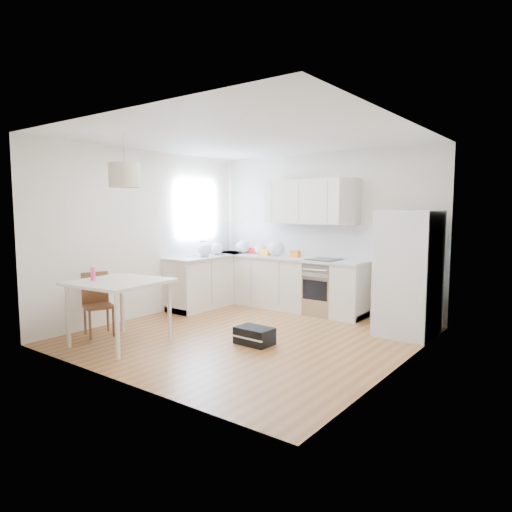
{
  "coord_description": "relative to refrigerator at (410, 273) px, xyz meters",
  "views": [
    {
      "loc": [
        3.79,
        -4.88,
        1.77
      ],
      "look_at": [
        -0.17,
        0.4,
        1.07
      ],
      "focal_mm": 32.0,
      "sensor_mm": 36.0,
      "label": 1
    }
  ],
  "objects": [
    {
      "name": "counter_back",
      "position": [
        -2.34,
        0.37,
        0.03
      ],
      "size": [
        3.02,
        0.64,
        0.04
      ],
      "primitive_type": "cube",
      "color": "#B7B9BC",
      "rests_on": "cabinets_back"
    },
    {
      "name": "grocery_bag_a",
      "position": [
        -3.27,
        0.37,
        0.17
      ],
      "size": [
        0.28,
        0.23,
        0.25
      ],
      "primitive_type": "ellipsoid",
      "color": "silver",
      "rests_on": "counter_back"
    },
    {
      "name": "wall_back",
      "position": [
        -1.74,
        0.67,
        0.48
      ],
      "size": [
        4.2,
        0.0,
        4.2
      ],
      "primitive_type": "plane",
      "rotation": [
        1.57,
        0.0,
        0.0
      ],
      "color": "silver",
      "rests_on": "floor"
    },
    {
      "name": "dining_chair",
      "position": [
        -3.43,
        -2.64,
        -0.43
      ],
      "size": [
        0.47,
        0.47,
        0.87
      ],
      "primitive_type": null,
      "rotation": [
        0.0,
        0.0,
        -0.37
      ],
      "color": "#523318",
      "rests_on": "floor"
    },
    {
      "name": "backsplash_left",
      "position": [
        -3.84,
        -0.23,
        0.34
      ],
      "size": [
        0.01,
        1.8,
        0.58
      ],
      "primitive_type": "cube",
      "color": "white",
      "rests_on": "wall_left"
    },
    {
      "name": "sink",
      "position": [
        -3.54,
        -0.28,
        0.05
      ],
      "size": [
        0.5,
        0.8,
        0.16
      ],
      "primitive_type": null,
      "color": "#B8BBBD",
      "rests_on": "counter_left"
    },
    {
      "name": "counter_left",
      "position": [
        -3.54,
        -0.23,
        0.03
      ],
      "size": [
        0.64,
        1.82,
        0.04
      ],
      "primitive_type": "cube",
      "color": "#B7B9BC",
      "rests_on": "cabinets_left"
    },
    {
      "name": "grocery_bag_e",
      "position": [
        -3.52,
        -0.4,
        0.16
      ],
      "size": [
        0.25,
        0.21,
        0.23
      ],
      "primitive_type": "ellipsoid",
      "color": "silver",
      "rests_on": "counter_left"
    },
    {
      "name": "upper_cabinets",
      "position": [
        -1.89,
        0.51,
        1.01
      ],
      "size": [
        1.7,
        0.32,
        0.75
      ],
      "primitive_type": "cube",
      "color": "silver",
      "rests_on": "wall_back"
    },
    {
      "name": "grocery_bag_c",
      "position": [
        -2.51,
        0.38,
        0.19
      ],
      "size": [
        0.31,
        0.26,
        0.28
      ],
      "primitive_type": "ellipsoid",
      "color": "silver",
      "rests_on": "counter_back"
    },
    {
      "name": "refrigerator",
      "position": [
        0.0,
        0.0,
        0.0
      ],
      "size": [
        0.84,
        0.88,
        1.74
      ],
      "primitive_type": null,
      "rotation": [
        0.0,
        0.0,
        0.01
      ],
      "color": "silver",
      "rests_on": "floor"
    },
    {
      "name": "grocery_bag_b",
      "position": [
        -2.89,
        0.42,
        0.15
      ],
      "size": [
        0.22,
        0.19,
        0.2
      ],
      "primitive_type": "ellipsoid",
      "color": "silver",
      "rests_on": "counter_back"
    },
    {
      "name": "snack_yellow",
      "position": [
        -2.72,
        0.35,
        0.11
      ],
      "size": [
        0.17,
        0.12,
        0.11
      ],
      "primitive_type": "cube",
      "rotation": [
        0.0,
        0.0,
        -0.1
      ],
      "color": "#FFA428",
      "rests_on": "counter_back"
    },
    {
      "name": "ceiling",
      "position": [
        -1.74,
        -1.43,
        1.83
      ],
      "size": [
        4.2,
        4.2,
        0.0
      ],
      "primitive_type": "plane",
      "rotation": [
        3.14,
        0.0,
        0.0
      ],
      "color": "white",
      "rests_on": "wall_back"
    },
    {
      "name": "backsplash_back",
      "position": [
        -2.34,
        0.67,
        0.34
      ],
      "size": [
        3.0,
        0.01,
        0.58
      ],
      "primitive_type": "cube",
      "color": "white",
      "rests_on": "wall_back"
    },
    {
      "name": "pendant_lamp",
      "position": [
        -2.78,
        -2.64,
        1.31
      ],
      "size": [
        0.47,
        0.47,
        0.31
      ],
      "primitive_type": "cylinder",
      "rotation": [
        0.0,
        0.0,
        0.22
      ],
      "color": "#B9AB8E",
      "rests_on": "ceiling"
    },
    {
      "name": "wall_right",
      "position": [
        0.36,
        -1.43,
        0.48
      ],
      "size": [
        0.0,
        4.2,
        4.2
      ],
      "primitive_type": "plane",
      "rotation": [
        1.57,
        0.0,
        -1.57
      ],
      "color": "silver",
      "rests_on": "floor"
    },
    {
      "name": "wall_left",
      "position": [
        -3.84,
        -1.43,
        0.48
      ],
      "size": [
        0.0,
        4.2,
        4.2
      ],
      "primitive_type": "plane",
      "rotation": [
        1.57,
        0.0,
        1.57
      ],
      "color": "silver",
      "rests_on": "floor"
    },
    {
      "name": "drink_bottle",
      "position": [
        -3.1,
        -2.92,
        0.08
      ],
      "size": [
        0.08,
        0.08,
        0.21
      ],
      "primitive_type": "cylinder",
      "rotation": [
        0.0,
        0.0,
        -0.42
      ],
      "color": "#E74076",
      "rests_on": "dining_table"
    },
    {
      "name": "gym_bag",
      "position": [
        -1.45,
        -1.67,
        -0.76
      ],
      "size": [
        0.49,
        0.32,
        0.22
      ],
      "primitive_type": "cube",
      "rotation": [
        0.0,
        0.0,
        -0.02
      ],
      "color": "black",
      "rests_on": "floor"
    },
    {
      "name": "cabinets_back",
      "position": [
        -2.34,
        0.37,
        -0.43
      ],
      "size": [
        3.0,
        0.6,
        0.88
      ],
      "primitive_type": "cube",
      "color": "silver",
      "rests_on": "floor"
    },
    {
      "name": "snack_red",
      "position": [
        -3.1,
        0.45,
        0.1
      ],
      "size": [
        0.16,
        0.11,
        0.1
      ],
      "primitive_type": "cube",
      "rotation": [
        0.0,
        0.0,
        0.14
      ],
      "color": "red",
      "rests_on": "counter_back"
    },
    {
      "name": "window_glassblock",
      "position": [
        -3.83,
        -0.28,
        0.88
      ],
      "size": [
        0.02,
        1.0,
        1.0
      ],
      "primitive_type": "cube",
      "color": "#BFE0F9",
      "rests_on": "wall_left"
    },
    {
      "name": "snack_orange",
      "position": [
        -2.11,
        0.38,
        0.11
      ],
      "size": [
        0.17,
        0.11,
        0.11
      ],
      "primitive_type": "cube",
      "rotation": [
        0.0,
        0.0,
        -0.03
      ],
      "color": "#D36312",
      "rests_on": "counter_back"
    },
    {
      "name": "grocery_bag_d",
      "position": [
        -3.55,
        -0.04,
        0.16
      ],
      "size": [
        0.24,
        0.2,
        0.22
      ],
      "primitive_type": "ellipsoid",
      "color": "silver",
      "rests_on": "counter_back"
    },
    {
      "name": "floor",
      "position": [
        -1.74,
        -1.43,
        -0.87
      ],
      "size": [
        4.2,
        4.2,
        0.0
      ],
      "primitive_type": "plane",
      "color": "brown",
      "rests_on": "ground"
    },
    {
      "name": "dining_table",
      "position": [
        -2.86,
        -2.71,
        -0.13
      ],
      "size": [
        1.16,
        1.16,
        0.84
      ],
      "rotation": [
        0.0,
        0.0,
        0.1
      ],
      "color": "beige",
      "rests_on": "floor"
    },
    {
      "name": "range_oven",
      "position": [
        -1.54,
        0.37,
        -0.43
      ],
      "size": [
        0.5,
        0.61,
        0.88
      ],
      "primitive_type": null,
      "color": "#B8BBBD",
      "rests_on": "floor"
    },
    {
      "name": "cabinets_left",
      "position": [
        -3.54,
        -0.23,
        -0.43
      ],
      "size": [
        0.6,
        1.8,
        0.88
      ],
      "primitive_type": "cube",
      "color": "silver",
      "rests_on": "floor"
    }
  ]
}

